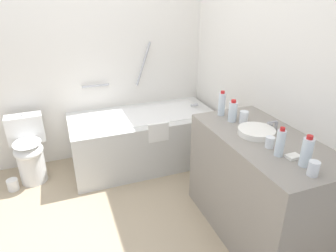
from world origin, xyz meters
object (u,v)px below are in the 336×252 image
object	(u,v)px
sink_basin	(256,132)
sink_faucet	(275,127)
water_bottle_0	(307,152)
water_bottle_2	(233,111)
water_bottle_3	(222,104)
toilet	(29,150)
drinking_glass_2	(244,117)
drinking_glass_3	(270,142)
water_bottle_1	(280,143)
bathtub	(144,137)
drinking_glass_1	(233,113)
soap_dish	(293,157)
toilet_paper_roll	(13,185)
drinking_glass_0	(313,168)

from	to	relation	value
sink_basin	sink_faucet	size ratio (longest dim) A/B	1.84
water_bottle_0	water_bottle_2	size ratio (longest dim) A/B	1.10
water_bottle_3	sink_basin	bearing A→B (deg)	-83.41
toilet	drinking_glass_2	bearing A→B (deg)	52.75
toilet	drinking_glass_3	world-z (taller)	drinking_glass_3
water_bottle_1	bathtub	bearing A→B (deg)	105.26
drinking_glass_1	drinking_glass_3	size ratio (longest dim) A/B	1.03
toilet	sink_faucet	bearing A→B (deg)	50.37
toilet	water_bottle_3	world-z (taller)	water_bottle_3
sink_faucet	drinking_glass_3	world-z (taller)	sink_faucet
drinking_glass_2	drinking_glass_3	world-z (taller)	drinking_glass_2
sink_faucet	water_bottle_1	size ratio (longest dim) A/B	0.75
soap_dish	toilet_paper_roll	distance (m)	2.69
drinking_glass_0	drinking_glass_1	bearing A→B (deg)	87.30
sink_basin	water_bottle_1	distance (m)	0.33
water_bottle_2	toilet	bearing A→B (deg)	146.65
toilet_paper_roll	sink_basin	bearing A→B (deg)	-33.14
toilet_paper_roll	water_bottle_0	bearing A→B (deg)	-41.84
toilet	sink_faucet	world-z (taller)	sink_faucet
water_bottle_0	water_bottle_2	world-z (taller)	water_bottle_0
water_bottle_2	drinking_glass_2	xyz separation A→B (m)	(0.06, -0.07, -0.03)
soap_dish	toilet_paper_roll	world-z (taller)	soap_dish
toilet	toilet_paper_roll	distance (m)	0.39
drinking_glass_3	soap_dish	size ratio (longest dim) A/B	0.87
sink_faucet	drinking_glass_3	xyz separation A→B (m)	(-0.21, -0.21, 0.00)
toilet	drinking_glass_2	world-z (taller)	drinking_glass_2
drinking_glass_2	sink_faucet	bearing A→B (deg)	-56.58
sink_basin	soap_dish	size ratio (longest dim) A/B	3.11
water_bottle_0	drinking_glass_0	bearing A→B (deg)	-109.16
water_bottle_0	drinking_glass_3	distance (m)	0.28
drinking_glass_2	sink_basin	bearing A→B (deg)	-97.87
bathtub	water_bottle_3	distance (m)	1.21
toilet_paper_roll	drinking_glass_1	bearing A→B (deg)	-25.01
drinking_glass_2	toilet_paper_roll	world-z (taller)	drinking_glass_2
drinking_glass_0	soap_dish	bearing A→B (deg)	79.29
water_bottle_3	drinking_glass_2	bearing A→B (deg)	-70.16
toilet	water_bottle_1	distance (m)	2.50
water_bottle_1	toilet_paper_roll	xyz separation A→B (m)	(-1.89, 1.59, -0.91)
water_bottle_0	water_bottle_3	bearing A→B (deg)	93.57
toilet	water_bottle_3	size ratio (longest dim) A/B	3.21
drinking_glass_0	drinking_glass_3	world-z (taller)	drinking_glass_0
sink_faucet	drinking_glass_0	size ratio (longest dim) A/B	1.66
water_bottle_1	water_bottle_2	xyz separation A→B (m)	(0.02, 0.61, -0.01)
toilet	soap_dish	distance (m)	2.57
drinking_glass_1	sink_basin	bearing A→B (deg)	-92.46
drinking_glass_1	soap_dish	distance (m)	0.74
bathtub	drinking_glass_2	bearing A→B (deg)	-64.30
bathtub	drinking_glass_0	world-z (taller)	bathtub
water_bottle_1	drinking_glass_0	world-z (taller)	water_bottle_1
drinking_glass_0	drinking_glass_3	distance (m)	0.38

